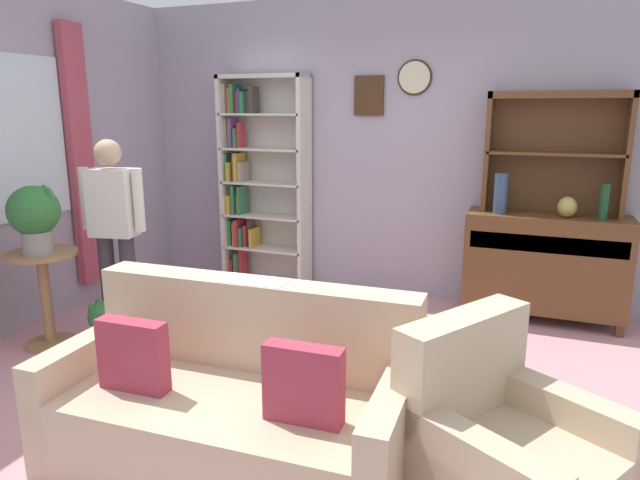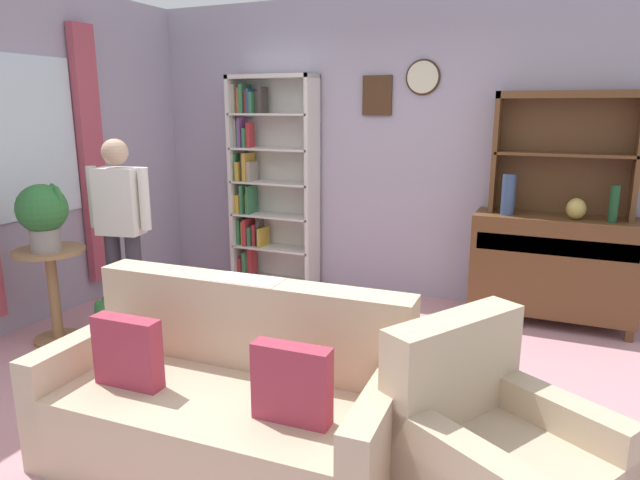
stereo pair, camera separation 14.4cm
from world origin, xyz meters
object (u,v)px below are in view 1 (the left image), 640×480
at_px(vase_round, 567,207).
at_px(book_stack, 281,317).
at_px(vase_tall, 501,194).
at_px(coffee_table, 285,338).
at_px(bottle_wine, 604,202).
at_px(potted_plant_small, 105,319).
at_px(bookshelf, 259,182).
at_px(plant_stand, 45,288).
at_px(armchair_floral, 504,458).
at_px(sideboard, 544,262).
at_px(person_reading, 114,225).
at_px(sideboard_hutch, 556,136).
at_px(couch_floral, 233,406).
at_px(potted_plant_large, 35,215).

height_order(vase_round, book_stack, vase_round).
xyz_separation_m(vase_tall, coffee_table, (-1.14, -1.85, -0.73)).
height_order(bottle_wine, book_stack, bottle_wine).
distance_m(bottle_wine, potted_plant_small, 4.00).
bearing_deg(bookshelf, plant_stand, -110.85).
bearing_deg(armchair_floral, plant_stand, 168.43).
relative_size(sideboard, vase_round, 7.65).
bearing_deg(person_reading, book_stack, -10.15).
distance_m(vase_round, armchair_floral, 2.69).
bearing_deg(potted_plant_small, sideboard_hutch, 31.24).
distance_m(vase_tall, plant_stand, 3.70).
bearing_deg(sideboard, book_stack, -130.42).
xyz_separation_m(bottle_wine, book_stack, (-1.98, -1.78, -0.60)).
bearing_deg(plant_stand, bottle_wine, 25.49).
relative_size(coffee_table, book_stack, 3.72).
distance_m(bookshelf, sideboard, 2.80).
distance_m(vase_tall, coffee_table, 2.30).
bearing_deg(armchair_floral, vase_round, 83.95).
distance_m(sideboard_hutch, couch_floral, 3.42).
distance_m(couch_floral, plant_stand, 2.21).
xyz_separation_m(couch_floral, coffee_table, (-0.08, 0.80, 0.04)).
bearing_deg(bookshelf, sideboard, -1.78).
xyz_separation_m(sideboard, person_reading, (-3.13, -1.59, 0.40)).
xyz_separation_m(bookshelf, plant_stand, (-0.78, -2.04, -0.60)).
bearing_deg(potted_plant_large, plant_stand, 130.84).
bearing_deg(potted_plant_small, vase_tall, 31.96).
bearing_deg(plant_stand, person_reading, 43.40).
bearing_deg(book_stack, armchair_floral, -28.28).
height_order(potted_plant_large, potted_plant_small, potted_plant_large).
bearing_deg(person_reading, coffee_table, -12.04).
relative_size(couch_floral, book_stack, 8.49).
xyz_separation_m(bookshelf, couch_floral, (1.29, -2.81, -0.74)).
distance_m(armchair_floral, plant_stand, 3.45).
relative_size(plant_stand, potted_plant_large, 1.47).
bearing_deg(vase_tall, plant_stand, -149.10).
xyz_separation_m(bookshelf, potted_plant_large, (-0.74, -2.08, -0.02)).
bearing_deg(armchair_floral, couch_floral, -176.28).
height_order(vase_tall, person_reading, person_reading).
xyz_separation_m(sideboard, couch_floral, (-1.45, -2.73, -0.20)).
bearing_deg(vase_tall, coffee_table, -121.67).
distance_m(sideboard_hutch, book_stack, 2.76).
relative_size(sideboard, armchair_floral, 1.23).
xyz_separation_m(sideboard, bottle_wine, (0.39, -0.09, 0.56)).
height_order(sideboard, potted_plant_large, potted_plant_large).
bearing_deg(vase_tall, potted_plant_large, -148.17).
xyz_separation_m(couch_floral, potted_plant_small, (-1.67, 0.94, -0.11)).
distance_m(vase_round, bottle_wine, 0.27).
relative_size(vase_round, couch_floral, 0.09).
bearing_deg(couch_floral, bottle_wine, 55.08).
relative_size(couch_floral, coffee_table, 2.29).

